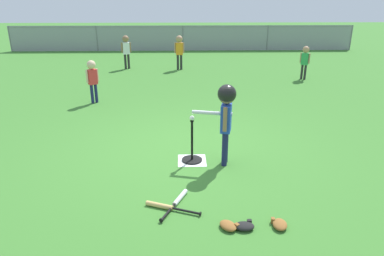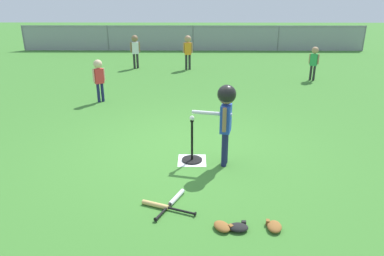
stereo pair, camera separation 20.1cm
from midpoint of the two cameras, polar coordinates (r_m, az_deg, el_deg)
name	(u,v)px [view 1 (the left image)]	position (r m, az deg, el deg)	size (l,w,h in m)	color
ground_plane	(187,149)	(5.95, -1.82, -3.43)	(60.00, 60.00, 0.00)	#3D7A2D
home_plate	(192,160)	(5.54, -1.04, -5.29)	(0.44, 0.44, 0.01)	white
batting_tee	(192,154)	(5.50, -1.05, -4.33)	(0.32, 0.32, 0.67)	black
baseball_on_tee	(192,118)	(5.27, -1.09, 1.62)	(0.07, 0.07, 0.07)	white
batter_child	(226,109)	(5.13, 4.43, 3.16)	(0.64, 0.35, 1.25)	#191E4C
fielder_deep_right	(126,48)	(12.76, -11.12, 12.72)	(0.33, 0.23, 1.16)	#262626
fielder_near_right	(92,76)	(8.72, -16.55, 8.13)	(0.26, 0.22, 1.03)	#191E4C
fielder_deep_left	(305,58)	(11.40, 17.42, 10.78)	(0.26, 0.21, 1.01)	#262626
fielder_deep_center	(179,48)	(12.39, -2.55, 12.89)	(0.35, 0.23, 1.17)	#262626
spare_bat_silver	(178,200)	(4.49, -3.64, -11.69)	(0.34, 0.67, 0.06)	silver
spare_bat_wood	(165,207)	(4.39, -5.75, -12.61)	(0.68, 0.31, 0.06)	#DBB266
glove_by_plate	(229,226)	(4.06, 4.50, -15.57)	(0.26, 0.27, 0.07)	brown
glove_near_bats	(245,226)	(4.07, 7.12, -15.55)	(0.22, 0.17, 0.07)	black
glove_tossed_aside	(279,224)	(4.16, 12.66, -15.05)	(0.20, 0.24, 0.07)	brown
outfield_fence	(183,37)	(16.95, -1.87, 14.53)	(16.06, 0.06, 1.15)	slate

